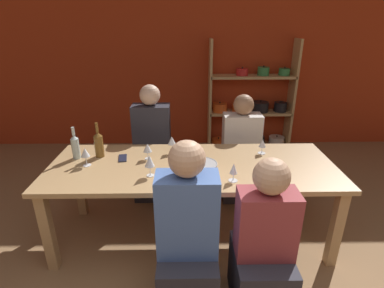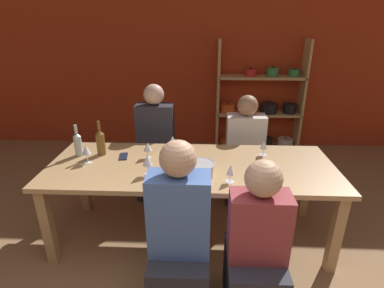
{
  "view_description": "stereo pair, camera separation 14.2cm",
  "coord_description": "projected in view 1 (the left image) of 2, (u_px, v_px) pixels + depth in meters",
  "views": [
    {
      "loc": [
        -0.15,
        -0.86,
        1.9
      ],
      "look_at": [
        -0.11,
        1.56,
        0.9
      ],
      "focal_mm": 28.0,
      "sensor_mm": 36.0,
      "label": 1
    },
    {
      "loc": [
        -0.0,
        -0.86,
        1.9
      ],
      "look_at": [
        -0.11,
        1.56,
        0.9
      ],
      "focal_mm": 28.0,
      "sensor_mm": 36.0,
      "label": 2
    }
  ],
  "objects": [
    {
      "name": "cell_phone",
      "position": [
        123.0,
        158.0,
        2.69
      ],
      "size": [
        0.09,
        0.16,
        0.01
      ],
      "color": "#1E2338",
      "rests_on": "dining_table"
    },
    {
      "name": "person_far_a",
      "position": [
        240.0,
        159.0,
        3.42
      ],
      "size": [
        0.41,
        0.52,
        1.18
      ],
      "rotation": [
        0.0,
        0.0,
        3.14
      ],
      "color": "#2D2D38",
      "rests_on": "ground_plane"
    },
    {
      "name": "person_near_b",
      "position": [
        188.0,
        251.0,
        2.0
      ],
      "size": [
        0.39,
        0.49,
        1.27
      ],
      "color": "#2D2D38",
      "rests_on": "ground_plane"
    },
    {
      "name": "person_near_a",
      "position": [
        262.0,
        256.0,
        2.02
      ],
      "size": [
        0.38,
        0.47,
        1.15
      ],
      "color": "#2D2D38",
      "rests_on": "ground_plane"
    },
    {
      "name": "person_far_b",
      "position": [
        153.0,
        155.0,
        3.42
      ],
      "size": [
        0.41,
        0.51,
        1.29
      ],
      "rotation": [
        0.0,
        0.0,
        3.14
      ],
      "color": "#2D2D38",
      "rests_on": "ground_plane"
    },
    {
      "name": "wine_bottle_dark",
      "position": [
        75.0,
        146.0,
        2.66
      ],
      "size": [
        0.07,
        0.07,
        0.29
      ],
      "color": "#B2C6C1",
      "rests_on": "dining_table"
    },
    {
      "name": "wine_glass_empty_d",
      "position": [
        150.0,
        161.0,
        2.35
      ],
      "size": [
        0.08,
        0.08,
        0.18
      ],
      "color": "white",
      "rests_on": "dining_table"
    },
    {
      "name": "wine_bottle_green",
      "position": [
        99.0,
        144.0,
        2.69
      ],
      "size": [
        0.08,
        0.08,
        0.32
      ],
      "color": "brown",
      "rests_on": "dining_table"
    },
    {
      "name": "wine_glass_empty_a",
      "position": [
        85.0,
        153.0,
        2.52
      ],
      "size": [
        0.08,
        0.08,
        0.16
      ],
      "color": "white",
      "rests_on": "dining_table"
    },
    {
      "name": "wall_back_red",
      "position": [
        197.0,
        60.0,
        4.55
      ],
      "size": [
        8.8,
        0.06,
        2.7
      ],
      "color": "#B23819",
      "rests_on": "ground_plane"
    },
    {
      "name": "wine_glass_empty_b",
      "position": [
        147.0,
        148.0,
        2.65
      ],
      "size": [
        0.08,
        0.08,
        0.15
      ],
      "color": "white",
      "rests_on": "dining_table"
    },
    {
      "name": "mixing_bowl",
      "position": [
        202.0,
        169.0,
        2.38
      ],
      "size": [
        0.25,
        0.25,
        0.11
      ],
      "color": "#B7BABC",
      "rests_on": "dining_table"
    },
    {
      "name": "shelf_unit",
      "position": [
        251.0,
        110.0,
        4.65
      ],
      "size": [
        1.29,
        0.3,
        1.67
      ],
      "color": "tan",
      "rests_on": "ground_plane"
    },
    {
      "name": "dining_table",
      "position": [
        192.0,
        173.0,
        2.61
      ],
      "size": [
        2.46,
        0.92,
        0.75
      ],
      "color": "tan",
      "rests_on": "ground_plane"
    },
    {
      "name": "wine_glass_red_a",
      "position": [
        262.0,
        144.0,
        2.76
      ],
      "size": [
        0.07,
        0.07,
        0.14
      ],
      "color": "white",
      "rests_on": "dining_table"
    },
    {
      "name": "wine_glass_white_a",
      "position": [
        234.0,
        169.0,
        2.28
      ],
      "size": [
        0.07,
        0.07,
        0.15
      ],
      "color": "white",
      "rests_on": "dining_table"
    },
    {
      "name": "wine_glass_empty_c",
      "position": [
        172.0,
        141.0,
        2.77
      ],
      "size": [
        0.07,
        0.07,
        0.16
      ],
      "color": "white",
      "rests_on": "dining_table"
    }
  ]
}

